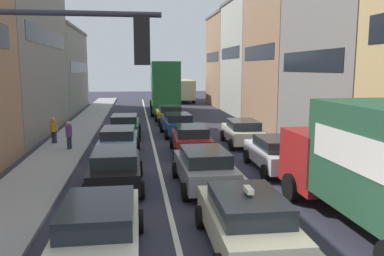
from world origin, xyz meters
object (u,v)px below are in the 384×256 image
at_px(sedan_left_lane_fourth, 125,125).
at_px(sedan_centre_lane_second, 204,167).
at_px(removalist_box_truck, 381,164).
at_px(hatchback_centre_lane_third, 191,139).
at_px(sedan_right_lane_behind_truck, 276,153).
at_px(pedestrian_near_kerb, 69,134).
at_px(coupe_centre_lane_fourth, 178,124).
at_px(pedestrian_mid_sidewalk, 54,129).
at_px(wagon_right_lane_far, 243,132).
at_px(sedan_centre_lane_fifth, 169,114).
at_px(bus_mid_queue_primary, 164,85).
at_px(bus_far_queue_secondary, 181,88).
at_px(sedan_left_lane_third, 119,141).
at_px(taxi_centre_lane_front, 246,219).
at_px(sedan_left_lane_front, 99,229).
at_px(wagon_left_lane_second, 115,167).
at_px(traffic_light_pole, 33,107).

bearing_deg(sedan_left_lane_fourth, sedan_centre_lane_second, -162.96).
xyz_separation_m(removalist_box_truck, hatchback_centre_lane_third, (-3.54, 10.80, -1.18)).
height_order(sedan_right_lane_behind_truck, pedestrian_near_kerb, pedestrian_near_kerb).
height_order(removalist_box_truck, coupe_centre_lane_fourth, removalist_box_truck).
relative_size(sedan_centre_lane_second, pedestrian_mid_sidewalk, 2.61).
distance_m(hatchback_centre_lane_third, wagon_right_lane_far, 3.82).
bearing_deg(hatchback_centre_lane_third, sedan_centre_lane_fifth, 2.86).
height_order(sedan_left_lane_fourth, bus_mid_queue_primary, bus_mid_queue_primary).
distance_m(sedan_right_lane_behind_truck, bus_far_queue_secondary, 37.07).
bearing_deg(bus_far_queue_secondary, removalist_box_truck, -179.36).
bearing_deg(sedan_left_lane_fourth, hatchback_centre_lane_third, -145.63).
bearing_deg(sedan_left_lane_third, taxi_centre_lane_front, -160.74).
xyz_separation_m(sedan_left_lane_front, wagon_right_lane_far, (7.05, 13.10, 0.00)).
bearing_deg(sedan_left_lane_third, wagon_left_lane_second, -177.40).
relative_size(sedan_centre_lane_fifth, sedan_right_lane_behind_truck, 1.00).
bearing_deg(taxi_centre_lane_front, wagon_left_lane_second, 32.39).
relative_size(sedan_centre_lane_second, bus_mid_queue_primary, 0.41).
distance_m(traffic_light_pole, pedestrian_mid_sidewalk, 16.82).
bearing_deg(wagon_right_lane_far, coupe_centre_lane_fourth, 44.50).
distance_m(traffic_light_pole, sedan_centre_lane_fifth, 24.82).
height_order(hatchback_centre_lane_third, pedestrian_mid_sidewalk, pedestrian_mid_sidewalk).
xyz_separation_m(sedan_left_lane_third, wagon_right_lane_far, (7.05, 1.97, 0.00)).
height_order(sedan_left_lane_front, bus_far_queue_secondary, bus_far_queue_secondary).
distance_m(sedan_centre_lane_fifth, pedestrian_near_kerb, 11.62).
distance_m(coupe_centre_lane_fourth, pedestrian_mid_sidewalk, 7.89).
height_order(bus_far_queue_secondary, pedestrian_mid_sidewalk, bus_far_queue_secondary).
height_order(wagon_left_lane_second, hatchback_centre_lane_third, same).
bearing_deg(pedestrian_mid_sidewalk, coupe_centre_lane_fourth, 138.39).
distance_m(traffic_light_pole, wagon_left_lane_second, 8.06).
bearing_deg(removalist_box_truck, taxi_centre_lane_front, 94.74).
bearing_deg(taxi_centre_lane_front, bus_mid_queue_primary, 0.64).
xyz_separation_m(hatchback_centre_lane_third, bus_far_queue_secondary, (3.35, 33.12, 0.96)).
xyz_separation_m(wagon_left_lane_second, coupe_centre_lane_fourth, (3.55, 11.33, 0.00)).
bearing_deg(taxi_centre_lane_front, hatchback_centre_lane_third, -0.03).
bearing_deg(sedan_centre_lane_fifth, hatchback_centre_lane_third, 178.69).
bearing_deg(sedan_left_lane_fourth, bus_far_queue_secondary, -12.94).
xyz_separation_m(sedan_right_lane_behind_truck, pedestrian_mid_sidewalk, (-10.82, 7.31, 0.15)).
bearing_deg(coupe_centre_lane_fourth, sedan_centre_lane_second, 176.31).
relative_size(sedan_left_lane_front, sedan_right_lane_behind_truck, 0.99).
relative_size(hatchback_centre_lane_third, sedan_right_lane_behind_truck, 1.00).
distance_m(sedan_left_lane_third, sedan_left_lane_fourth, 5.55).
relative_size(sedan_left_lane_third, sedan_centre_lane_fifth, 1.00).
distance_m(taxi_centre_lane_front, sedan_left_lane_third, 11.63).
height_order(sedan_right_lane_behind_truck, bus_mid_queue_primary, bus_mid_queue_primary).
bearing_deg(removalist_box_truck, pedestrian_mid_sidewalk, 37.46).
height_order(sedan_right_lane_behind_truck, pedestrian_mid_sidewalk, pedestrian_mid_sidewalk).
distance_m(sedan_centre_lane_second, sedan_centre_lane_fifth, 17.21).
height_order(wagon_right_lane_far, bus_far_queue_secondary, bus_far_queue_secondary).
bearing_deg(sedan_left_lane_front, sedan_left_lane_fourth, -0.17).
height_order(traffic_light_pole, removalist_box_truck, traffic_light_pole).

